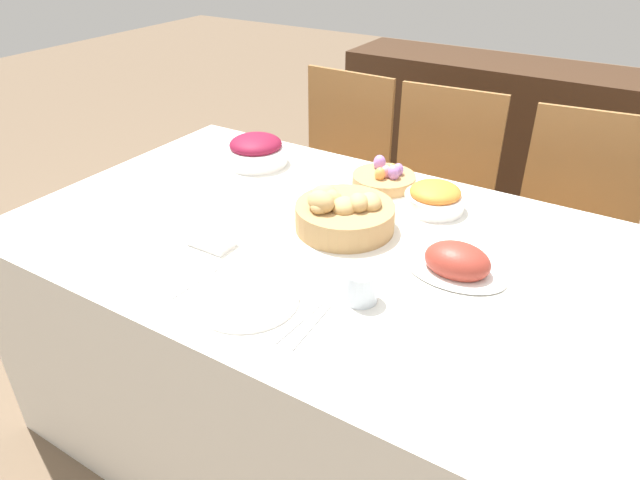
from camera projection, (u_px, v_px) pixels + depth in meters
name	position (u px, v px, depth m)	size (l,w,h in m)	color
ground_plane	(334.00, 434.00, 1.92)	(12.00, 12.00, 0.00)	brown
dining_table	(336.00, 348.00, 1.73)	(1.81, 1.06, 0.76)	silver
chair_far_right	(571.00, 236.00, 2.07)	(0.46, 0.46, 0.93)	olive
chair_far_center	(434.00, 201.00, 2.31)	(0.45, 0.45, 0.93)	olive
chair_far_left	(334.00, 176.00, 2.53)	(0.43, 0.43, 0.93)	olive
sideboard	(487.00, 141.00, 3.08)	(1.54, 0.44, 0.85)	#3D2616
bread_basket	(343.00, 213.00, 1.56)	(0.27, 0.27, 0.13)	#AD8451
egg_basket	(385.00, 178.00, 1.82)	(0.20, 0.20, 0.08)	#AD8451
ham_platter	(457.00, 263.00, 1.39)	(0.25, 0.18, 0.09)	white
beet_salad_bowl	(256.00, 151.00, 1.96)	(0.21, 0.21, 0.10)	white
carrot_bowl	(435.00, 198.00, 1.67)	(0.18, 0.18, 0.08)	white
dinner_plate	(246.00, 299.00, 1.30)	(0.24, 0.24, 0.01)	white
fork	(198.00, 280.00, 1.37)	(0.02, 0.17, 0.00)	silver
knife	(300.00, 321.00, 1.23)	(0.02, 0.17, 0.00)	silver
spoon	(311.00, 326.00, 1.22)	(0.02, 0.17, 0.00)	silver
drinking_cup	(361.00, 286.00, 1.29)	(0.08, 0.08, 0.08)	silver
butter_dish	(212.00, 240.00, 1.50)	(0.12, 0.07, 0.03)	white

